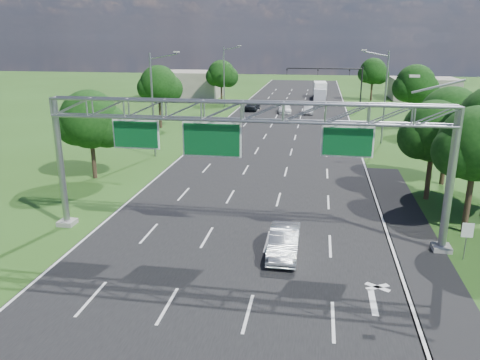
% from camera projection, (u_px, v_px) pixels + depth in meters
% --- Properties ---
extents(ground, '(220.00, 220.00, 0.00)m').
position_uv_depth(ground, '(270.00, 161.00, 44.90)').
color(ground, '#284A16').
rests_on(ground, ground).
extents(road, '(18.00, 180.00, 0.02)m').
position_uv_depth(road, '(270.00, 161.00, 44.90)').
color(road, black).
rests_on(road, ground).
extents(road_flare, '(3.00, 30.00, 0.02)m').
position_uv_depth(road_flare, '(410.00, 234.00, 28.19)').
color(road_flare, black).
rests_on(road_flare, ground).
extents(sign_gantry, '(23.50, 1.00, 9.56)m').
position_uv_depth(sign_gantry, '(244.00, 122.00, 25.85)').
color(sign_gantry, gray).
rests_on(sign_gantry, ground).
extents(regulatory_sign, '(0.60, 0.08, 2.10)m').
position_uv_depth(regulatory_sign, '(467.00, 234.00, 24.55)').
color(regulatory_sign, gray).
rests_on(regulatory_sign, ground).
extents(traffic_signal, '(12.21, 0.24, 7.00)m').
position_uv_depth(traffic_signal, '(339.00, 78.00, 75.22)').
color(traffic_signal, black).
rests_on(traffic_signal, ground).
extents(streetlight_l_near, '(2.97, 0.22, 10.16)m').
position_uv_depth(streetlight_l_near, '(154.00, 100.00, 45.06)').
color(streetlight_l_near, gray).
rests_on(streetlight_l_near, ground).
extents(streetlight_l_far, '(2.97, 0.22, 10.16)m').
position_uv_depth(streetlight_l_far, '(225.00, 74.00, 78.07)').
color(streetlight_l_far, gray).
rests_on(streetlight_l_far, ground).
extents(streetlight_r_mid, '(2.97, 0.22, 10.16)m').
position_uv_depth(streetlight_r_mid, '(384.00, 93.00, 50.91)').
color(streetlight_r_mid, gray).
rests_on(streetlight_r_mid, ground).
extents(tree_cluster_right, '(9.91, 14.60, 8.68)m').
position_uv_depth(tree_cluster_right, '(477.00, 134.00, 30.80)').
color(tree_cluster_right, '#2D2116').
rests_on(tree_cluster_right, ground).
extents(tree_verge_la, '(5.76, 4.80, 7.40)m').
position_uv_depth(tree_verge_la, '(91.00, 122.00, 38.20)').
color(tree_verge_la, '#2D2116').
rests_on(tree_verge_la, ground).
extents(tree_verge_lb, '(5.76, 4.80, 8.06)m').
position_uv_depth(tree_verge_lb, '(160.00, 86.00, 60.02)').
color(tree_verge_lb, '#2D2116').
rests_on(tree_verge_lb, ground).
extents(tree_verge_lc, '(5.76, 4.80, 7.62)m').
position_uv_depth(tree_verge_lc, '(222.00, 75.00, 83.25)').
color(tree_verge_lc, '#2D2116').
rests_on(tree_verge_lc, ground).
extents(tree_verge_rd, '(5.76, 4.80, 8.28)m').
position_uv_depth(tree_verge_rd, '(416.00, 86.00, 57.72)').
color(tree_verge_rd, '#2D2116').
rests_on(tree_verge_rd, ground).
extents(tree_verge_re, '(5.76, 4.80, 7.84)m').
position_uv_depth(tree_verge_re, '(373.00, 72.00, 86.46)').
color(tree_verge_re, '#2D2116').
rests_on(tree_verge_re, ground).
extents(building_left, '(14.00, 10.00, 5.00)m').
position_uv_depth(building_left, '(185.00, 84.00, 92.92)').
color(building_left, gray).
rests_on(building_left, ground).
extents(building_right, '(12.00, 9.00, 4.00)m').
position_uv_depth(building_right, '(423.00, 89.00, 89.56)').
color(building_right, gray).
rests_on(building_right, ground).
extents(silver_sedan, '(1.58, 4.50, 1.48)m').
position_uv_depth(silver_sedan, '(284.00, 242.00, 25.42)').
color(silver_sedan, '#A8AEB3').
rests_on(silver_sedan, ground).
extents(car_queue_a, '(2.43, 5.00, 1.40)m').
position_uv_depth(car_queue_a, '(285.00, 108.00, 73.61)').
color(car_queue_a, white).
rests_on(car_queue_a, ground).
extents(car_queue_c, '(2.25, 4.94, 1.64)m').
position_uv_depth(car_queue_c, '(253.00, 105.00, 76.04)').
color(car_queue_c, black).
rests_on(car_queue_c, ground).
extents(car_queue_d, '(1.59, 4.10, 1.33)m').
position_uv_depth(car_queue_d, '(308.00, 109.00, 72.72)').
color(car_queue_d, silver).
rests_on(car_queue_d, ground).
extents(box_truck, '(2.58, 8.15, 3.06)m').
position_uv_depth(box_truck, '(320.00, 91.00, 90.81)').
color(box_truck, white).
rests_on(box_truck, ground).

